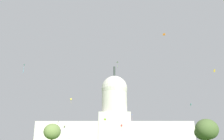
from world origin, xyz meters
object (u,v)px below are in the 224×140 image
kite_lime_low (106,119)px  kite_turquoise_low (192,104)px  kite_gold_mid (216,71)px  kite_red_low (123,126)px  kite_yellow_mid (72,99)px  kite_black_low (59,123)px  tree_east_far (205,133)px  tree_west_near (53,132)px  kite_cyan_mid (25,66)px  kite_violet_low (62,131)px  capitol_building (116,121)px  kite_orange_high (165,34)px  kite_white_high (119,63)px  tree_east_near (208,129)px  kite_blue_mid (133,116)px

kite_lime_low → kite_turquoise_low: bearing=-126.3°
kite_gold_mid → kite_red_low: 65.23m
kite_yellow_mid → kite_black_low: bearing=59.5°
tree_east_far → kite_yellow_mid: 97.69m
tree_west_near → kite_red_low: (34.42, 12.80, 3.62)m
tree_east_far → kite_lime_low: kite_lime_low is taller
kite_cyan_mid → kite_turquoise_low: kite_cyan_mid is taller
kite_turquoise_low → kite_violet_low: size_ratio=0.65×
capitol_building → kite_black_low: (-37.97, -53.79, -4.84)m
kite_yellow_mid → kite_orange_high: (55.45, -73.07, 18.13)m
tree_east_far → kite_turquoise_low: (-16.18, -32.83, 8.70)m
tree_west_near → kite_yellow_mid: (-1.66, 55.39, 25.52)m
kite_white_high → kite_black_low: size_ratio=0.55×
kite_gold_mid → kite_orange_high: bearing=127.5°
capitol_building → kite_white_high: capitol_building is taller
tree_east_near → kite_cyan_mid: kite_cyan_mid is taller
kite_cyan_mid → kite_lime_low: bearing=128.8°
kite_red_low → kite_black_low: kite_black_low is taller
kite_black_low → kite_violet_low: bearing=-128.3°
capitol_building → kite_yellow_mid: (-33.14, -37.72, 13.44)m
tree_west_near → kite_white_high: 47.44m
tree_east_far → kite_black_low: 90.12m
kite_cyan_mid → kite_yellow_mid: bearing=159.7°
kite_white_high → kite_red_low: 41.43m
kite_gold_mid → kite_lime_low: 80.23m
kite_blue_mid → kite_gold_mid: bearing=90.1°
kite_gold_mid → kite_white_high: bearing=160.7°
kite_lime_low → kite_orange_high: kite_orange_high is taller
tree_east_far → kite_blue_mid: bearing=121.9°
tree_east_near → kite_cyan_mid: size_ratio=3.54×
capitol_building → kite_gold_mid: (31.39, -137.28, 5.69)m
tree_east_far → kite_cyan_mid: size_ratio=3.18×
kite_lime_low → kite_cyan_mid: 60.81m
kite_blue_mid → tree_east_near: bearing=99.6°
kite_red_low → kite_orange_high: (19.38, -30.48, 40.03)m
tree_east_far → kite_gold_mid: bearing=-104.1°
kite_cyan_mid → capitol_building: bearing=145.9°
kite_gold_mid → kite_cyan_mid: size_ratio=0.26×
tree_east_far → kite_lime_low: 56.35m
capitol_building → kite_blue_mid: size_ratio=32.76×
capitol_building → tree_east_near: size_ratio=10.13×
kite_blue_mid → kite_black_low: bearing=-2.1°
tree_west_near → kite_orange_high: (53.79, -17.68, 43.66)m
kite_blue_mid → kite_black_low: kite_blue_mid is taller
kite_cyan_mid → tree_east_near: bearing=78.0°
kite_orange_high → kite_violet_low: size_ratio=0.91×
tree_east_near → kite_black_low: size_ratio=3.27×
kite_lime_low → kite_black_low: size_ratio=1.05×
kite_yellow_mid → kite_violet_low: kite_yellow_mid is taller
kite_lime_low → kite_violet_low: size_ratio=2.90×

